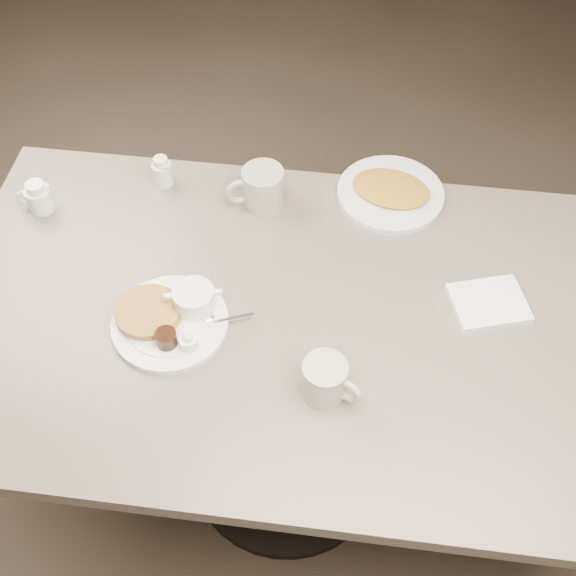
# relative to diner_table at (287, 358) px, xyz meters

# --- Properties ---
(room) EXTENTS (7.04, 8.04, 2.84)m
(room) POSITION_rel_diner_table_xyz_m (0.00, 0.00, 0.82)
(room) COLOR #4C3F33
(room) RESTS_ON ground
(diner_table) EXTENTS (1.50, 0.90, 0.75)m
(diner_table) POSITION_rel_diner_table_xyz_m (0.00, 0.00, 0.00)
(diner_table) COLOR slate
(diner_table) RESTS_ON ground
(main_plate) EXTENTS (0.32, 0.30, 0.07)m
(main_plate) POSITION_rel_diner_table_xyz_m (-0.24, -0.05, 0.19)
(main_plate) COLOR white
(main_plate) RESTS_ON diner_table
(coffee_mug_near) EXTENTS (0.14, 0.12, 0.09)m
(coffee_mug_near) POSITION_rel_diner_table_xyz_m (0.10, -0.18, 0.22)
(coffee_mug_near) COLOR beige
(coffee_mug_near) RESTS_ON diner_table
(napkin) EXTENTS (0.19, 0.17, 0.02)m
(napkin) POSITION_rel_diner_table_xyz_m (0.43, 0.08, 0.18)
(napkin) COLOR white
(napkin) RESTS_ON diner_table
(coffee_mug_far) EXTENTS (0.15, 0.13, 0.10)m
(coffee_mug_far) POSITION_rel_diner_table_xyz_m (-0.10, 0.33, 0.22)
(coffee_mug_far) COLOR #AFAD96
(coffee_mug_far) RESTS_ON diner_table
(creamer_left) EXTENTS (0.09, 0.07, 0.08)m
(creamer_left) POSITION_rel_diner_table_xyz_m (-0.63, 0.24, 0.21)
(creamer_left) COLOR white
(creamer_left) RESTS_ON diner_table
(creamer_right) EXTENTS (0.06, 0.07, 0.08)m
(creamer_right) POSITION_rel_diner_table_xyz_m (-0.35, 0.36, 0.21)
(creamer_right) COLOR white
(creamer_right) RESTS_ON diner_table
(hash_plate) EXTENTS (0.32, 0.32, 0.04)m
(hash_plate) POSITION_rel_diner_table_xyz_m (0.20, 0.39, 0.18)
(hash_plate) COLOR white
(hash_plate) RESTS_ON diner_table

